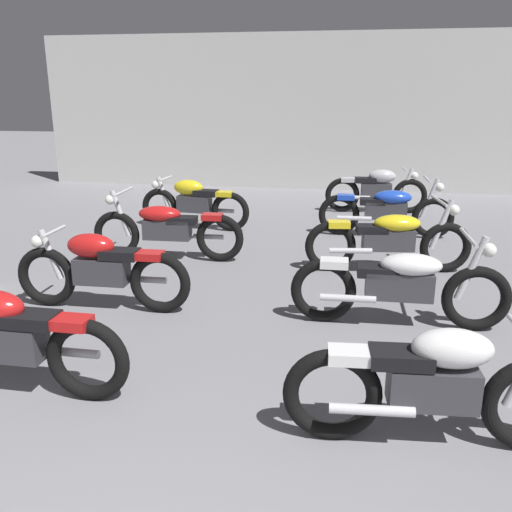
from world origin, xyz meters
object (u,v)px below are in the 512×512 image
object	(u,v)px
motorcycle_right_row_2	(401,284)
motorcycle_right_row_5	(377,189)
motorcycle_left_row_3	(166,228)
motorcycle_right_row_3	(389,238)
motorcycle_left_row_4	(194,202)
motorcycle_left_row_1	(7,338)
motorcycle_left_row_2	(101,269)
motorcycle_right_row_4	(387,209)
motorcycle_right_row_1	(434,383)

from	to	relation	value
motorcycle_right_row_2	motorcycle_right_row_5	world-z (taller)	motorcycle_right_row_2
motorcycle_left_row_3	motorcycle_right_row_3	bearing A→B (deg)	-0.78
motorcycle_left_row_3	motorcycle_left_row_4	size ratio (longest dim) A/B	1.10
motorcycle_left_row_1	motorcycle_left_row_4	world-z (taller)	same
motorcycle_left_row_2	motorcycle_right_row_5	bearing A→B (deg)	60.69
motorcycle_left_row_4	motorcycle_right_row_4	distance (m)	3.24
motorcycle_left_row_3	motorcycle_right_row_4	distance (m)	3.62
motorcycle_right_row_1	motorcycle_left_row_2	bearing A→B (deg)	149.39
motorcycle_right_row_4	motorcycle_right_row_5	world-z (taller)	motorcycle_right_row_4
motorcycle_right_row_3	motorcycle_right_row_5	xyz separation A→B (m)	(-0.01, 3.74, 0.01)
motorcycle_left_row_2	motorcycle_right_row_5	xyz separation A→B (m)	(3.14, 5.59, 0.00)
motorcycle_right_row_1	motorcycle_right_row_4	bearing A→B (deg)	89.89
motorcycle_left_row_3	motorcycle_right_row_1	size ratio (longest dim) A/B	1.10
motorcycle_left_row_1	motorcycle_right_row_3	world-z (taller)	motorcycle_right_row_3
motorcycle_right_row_1	motorcycle_right_row_4	world-z (taller)	motorcycle_right_row_4
motorcycle_left_row_2	motorcycle_right_row_4	world-z (taller)	motorcycle_right_row_4
motorcycle_left_row_1	motorcycle_left_row_4	size ratio (longest dim) A/B	1.00
motorcycle_left_row_2	motorcycle_right_row_1	xyz separation A→B (m)	(3.21, -1.90, 0.00)
motorcycle_right_row_3	motorcycle_right_row_4	size ratio (longest dim) A/B	1.00
motorcycle_right_row_3	motorcycle_left_row_2	bearing A→B (deg)	-149.53
motorcycle_left_row_2	motorcycle_right_row_4	distance (m)	4.92
motorcycle_left_row_1	motorcycle_right_row_1	world-z (taller)	same
motorcycle_left_row_1	motorcycle_right_row_5	size ratio (longest dim) A/B	1.00
motorcycle_left_row_1	motorcycle_right_row_1	distance (m)	3.17
motorcycle_right_row_3	motorcycle_right_row_4	distance (m)	1.86
motorcycle_left_row_4	motorcycle_right_row_2	xyz separation A→B (m)	(3.18, -3.65, -0.01)
motorcycle_right_row_4	motorcycle_right_row_5	size ratio (longest dim) A/B	1.10
motorcycle_left_row_1	motorcycle_right_row_1	xyz separation A→B (m)	(3.17, -0.15, 0.00)
motorcycle_right_row_3	motorcycle_right_row_1	bearing A→B (deg)	-89.10
motorcycle_left_row_4	motorcycle_left_row_2	bearing A→B (deg)	-89.66
motorcycle_left_row_1	motorcycle_right_row_2	distance (m)	3.61
motorcycle_left_row_2	motorcycle_right_row_3	world-z (taller)	motorcycle_right_row_3
motorcycle_left_row_2	motorcycle_left_row_4	size ratio (longest dim) A/B	1.00
motorcycle_right_row_4	motorcycle_right_row_5	xyz separation A→B (m)	(-0.08, 1.88, 0.01)
motorcycle_left_row_2	motorcycle_left_row_3	xyz separation A→B (m)	(0.10, 1.90, -0.01)
motorcycle_left_row_1	motorcycle_left_row_4	xyz separation A→B (m)	(-0.06, 5.47, 0.00)
motorcycle_right_row_1	motorcycle_right_row_4	size ratio (longest dim) A/B	0.91
motorcycle_left_row_3	motorcycle_right_row_5	distance (m)	4.79
motorcycle_left_row_3	motorcycle_right_row_5	size ratio (longest dim) A/B	1.10
motorcycle_left_row_2	motorcycle_left_row_3	size ratio (longest dim) A/B	0.91
motorcycle_left_row_3	motorcycle_right_row_1	bearing A→B (deg)	-50.65
motorcycle_left_row_3	motorcycle_right_row_3	world-z (taller)	same
motorcycle_left_row_1	motorcycle_right_row_3	xyz separation A→B (m)	(3.11, 3.60, -0.01)
motorcycle_left_row_3	motorcycle_right_row_5	xyz separation A→B (m)	(3.04, 3.70, 0.01)
motorcycle_left_row_1	motorcycle_right_row_2	bearing A→B (deg)	30.33
motorcycle_left_row_2	motorcycle_right_row_1	bearing A→B (deg)	-30.61
motorcycle_right_row_4	motorcycle_left_row_3	bearing A→B (deg)	-149.78
motorcycle_right_row_4	motorcycle_right_row_5	distance (m)	1.88
motorcycle_right_row_3	motorcycle_left_row_4	bearing A→B (deg)	149.57
motorcycle_right_row_1	motorcycle_right_row_2	distance (m)	1.97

